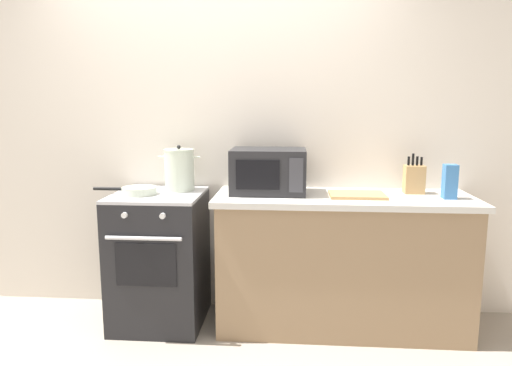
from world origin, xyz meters
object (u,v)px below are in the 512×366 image
at_px(stock_pot, 179,170).
at_px(knife_block, 414,179).
at_px(cutting_board, 357,195).
at_px(stove, 160,258).
at_px(pasta_box, 450,182).
at_px(frying_pan, 138,191).
at_px(microwave, 269,171).

height_order(stock_pot, knife_block, stock_pot).
relative_size(stock_pot, cutting_board, 0.88).
relative_size(stove, pasta_box, 4.18).
height_order(frying_pan, microwave, microwave).
height_order(frying_pan, knife_block, knife_block).
distance_m(microwave, knife_block, 0.98).
height_order(frying_pan, pasta_box, pasta_box).
distance_m(stove, knife_block, 1.82).
relative_size(microwave, pasta_box, 2.27).
height_order(stock_pot, pasta_box, stock_pot).
bearing_deg(stove, cutting_board, 0.05).
bearing_deg(stove, frying_pan, -159.62).
xyz_separation_m(stove, pasta_box, (1.91, -0.03, 0.57)).
relative_size(frying_pan, pasta_box, 1.96).
relative_size(frying_pan, cutting_board, 1.20).
bearing_deg(cutting_board, knife_block, 19.50).
height_order(knife_block, pasta_box, knife_block).
distance_m(stove, stock_pot, 0.63).
height_order(microwave, cutting_board, microwave).
bearing_deg(frying_pan, knife_block, 5.70).
bearing_deg(frying_pan, microwave, 8.05).
xyz_separation_m(stove, frying_pan, (-0.12, -0.04, 0.48)).
bearing_deg(frying_pan, pasta_box, 0.41).
bearing_deg(microwave, knife_block, 3.61).
xyz_separation_m(frying_pan, pasta_box, (2.03, 0.01, 0.08)).
bearing_deg(knife_block, stock_pot, -179.48).
distance_m(stock_pot, pasta_box, 1.79).
bearing_deg(stove, pasta_box, -0.87).
height_order(stock_pot, frying_pan, stock_pot).
bearing_deg(stock_pot, cutting_board, -5.91).
relative_size(knife_block, pasta_box, 1.23).
height_order(microwave, knife_block, microwave).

